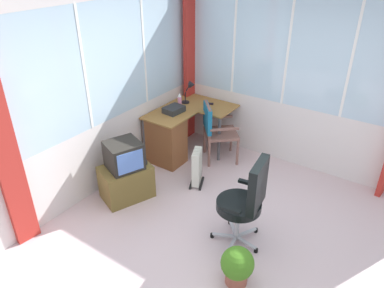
# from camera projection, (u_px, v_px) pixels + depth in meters

# --- Properties ---
(ground) EXTENTS (5.30, 5.22, 0.06)m
(ground) POSITION_uv_depth(u_px,v_px,m) (233.00, 251.00, 4.13)
(ground) COLOR beige
(north_window_panel) EXTENTS (4.30, 0.07, 2.63)m
(north_window_panel) POSITION_uv_depth(u_px,v_px,m) (87.00, 100.00, 4.54)
(north_window_panel) COLOR silver
(north_window_panel) RESTS_ON ground
(east_window_panel) EXTENTS (0.07, 4.22, 2.63)m
(east_window_panel) POSITION_uv_depth(u_px,v_px,m) (314.00, 84.00, 5.05)
(east_window_panel) COLOR silver
(east_window_panel) RESTS_ON ground
(curtain_north_left) EXTENTS (0.27, 0.10, 2.53)m
(curtain_north_left) POSITION_uv_depth(u_px,v_px,m) (2.00, 143.00, 3.67)
(curtain_north_left) COLOR #B42C25
(curtain_north_left) RESTS_ON ground
(curtain_corner) EXTENTS (0.26, 0.07, 2.53)m
(curtain_corner) POSITION_uv_depth(u_px,v_px,m) (190.00, 65.00, 5.98)
(curtain_corner) COLOR #B42C25
(curtain_corner) RESTS_ON ground
(desk) EXTENTS (1.29, 1.00, 0.76)m
(desk) POSITION_uv_depth(u_px,v_px,m) (169.00, 137.00, 5.62)
(desk) COLOR olive
(desk) RESTS_ON ground
(desk_lamp) EXTENTS (0.22, 0.19, 0.35)m
(desk_lamp) POSITION_uv_depth(u_px,v_px,m) (191.00, 89.00, 5.82)
(desk_lamp) COLOR black
(desk_lamp) RESTS_ON desk
(tv_remote) EXTENTS (0.11, 0.15, 0.02)m
(tv_remote) POSITION_uv_depth(u_px,v_px,m) (209.00, 104.00, 5.84)
(tv_remote) COLOR black
(tv_remote) RESTS_ON desk
(spray_bottle) EXTENTS (0.06, 0.06, 0.22)m
(spray_bottle) POSITION_uv_depth(u_px,v_px,m) (180.00, 100.00, 5.72)
(spray_bottle) COLOR pink
(spray_bottle) RESTS_ON desk
(paper_tray) EXTENTS (0.32, 0.26, 0.09)m
(paper_tray) POSITION_uv_depth(u_px,v_px,m) (174.00, 109.00, 5.55)
(paper_tray) COLOR #282A2C
(paper_tray) RESTS_ON desk
(wooden_armchair) EXTENTS (0.68, 0.68, 0.93)m
(wooden_armchair) POSITION_uv_depth(u_px,v_px,m) (213.00, 126.00, 5.56)
(wooden_armchair) COLOR #7F574D
(wooden_armchair) RESTS_ON ground
(office_chair) EXTENTS (0.61, 0.57, 1.10)m
(office_chair) POSITION_uv_depth(u_px,v_px,m) (247.00, 198.00, 3.92)
(office_chair) COLOR #B7B7BF
(office_chair) RESTS_ON ground
(tv_on_stand) EXTENTS (0.76, 0.65, 0.83)m
(tv_on_stand) POSITION_uv_depth(u_px,v_px,m) (126.00, 173.00, 4.80)
(tv_on_stand) COLOR brown
(tv_on_stand) RESTS_ON ground
(space_heater) EXTENTS (0.37, 0.28, 0.55)m
(space_heater) POSITION_uv_depth(u_px,v_px,m) (197.00, 166.00, 5.12)
(space_heater) COLOR silver
(space_heater) RESTS_ON ground
(potted_plant) EXTENTS (0.34, 0.34, 0.43)m
(potted_plant) POSITION_uv_depth(u_px,v_px,m) (237.00, 265.00, 3.61)
(potted_plant) COLOR #95503F
(potted_plant) RESTS_ON ground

